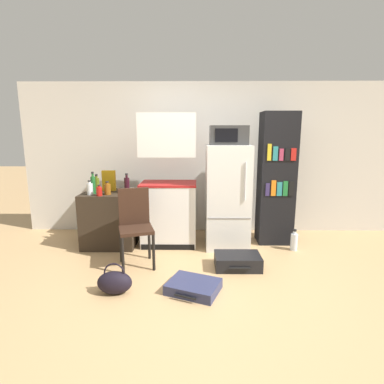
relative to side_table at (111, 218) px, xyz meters
The scene contains 20 objects.
ground_plane 1.95m from the side_table, 41.76° to the right, with size 24.00×24.00×0.00m, color tan.
wall_back 1.96m from the side_table, 24.09° to the left, with size 6.40×0.10×2.44m.
side_table is the anchor object (origin of this frame).
kitchen_hutch 0.98m from the side_table, ahead, with size 0.81×0.56×1.91m.
refrigerator 1.75m from the side_table, ahead, with size 0.61×0.68×1.48m.
microwave 2.10m from the side_table, ahead, with size 0.52×0.35×0.26m.
bookshelf 2.52m from the side_table, ahead, with size 0.50×0.39×1.94m.
bottle_clear_short 0.56m from the side_table, 137.28° to the right, with size 0.08×0.08×0.20m.
bottle_amber_beer 0.51m from the side_table, 81.34° to the right, with size 0.09×0.09×0.19m.
bottle_wine_dark 0.60m from the side_table, 19.54° to the right, with size 0.07×0.07×0.29m.
bottle_green_tall 0.57m from the side_table, 151.43° to the right, with size 0.07×0.07×0.31m.
bottle_olive_oil 0.54m from the side_table, behind, with size 0.07×0.07×0.26m.
bottle_ketchup_red 0.54m from the side_table, 102.66° to the right, with size 0.08×0.08×0.15m.
bowl 0.52m from the side_table, 18.14° to the left, with size 0.15×0.15×0.04m.
cereal_box 0.56m from the side_table, 105.25° to the left, with size 0.19×0.07×0.30m.
chair 0.85m from the side_table, 53.14° to the right, with size 0.50×0.50×0.96m.
suitcase_large_flat 1.87m from the side_table, 47.85° to the right, with size 0.63×0.56×0.11m.
suitcase_small_flat 1.97m from the side_table, 24.00° to the right, with size 0.56×0.39×0.17m.
handbag 1.50m from the side_table, 73.46° to the right, with size 0.36×0.20×0.33m.
water_bottle_front 2.68m from the side_table, ahead, with size 0.10×0.10×0.31m.
Camera 1 is at (-0.17, -2.98, 1.63)m, focal length 28.00 mm.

